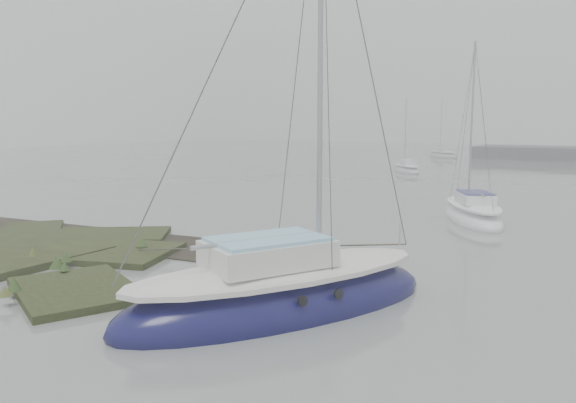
# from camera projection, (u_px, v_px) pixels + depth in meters

# --- Properties ---
(ground) EXTENTS (160.00, 160.00, 0.00)m
(ground) POSITION_uv_depth(u_px,v_px,m) (433.00, 181.00, 39.52)
(ground) COLOR slate
(ground) RESTS_ON ground
(sailboat_main) EXTENTS (5.76, 7.83, 10.66)m
(sailboat_main) POSITION_uv_depth(u_px,v_px,m) (281.00, 296.00, 12.13)
(sailboat_main) COLOR #0D0D3C
(sailboat_main) RESTS_ON ground
(sailboat_white) EXTENTS (4.34, 5.89, 8.02)m
(sailboat_white) POSITION_uv_depth(u_px,v_px,m) (473.00, 215.00, 23.43)
(sailboat_white) COLOR white
(sailboat_white) RESTS_ON ground
(sailboat_far_a) EXTENTS (4.07, 4.74, 6.70)m
(sailboat_far_a) POSITION_uv_depth(u_px,v_px,m) (407.00, 170.00, 47.14)
(sailboat_far_a) COLOR #AFB3B9
(sailboat_far_a) RESTS_ON ground
(sailboat_far_c) EXTENTS (5.23, 5.21, 7.84)m
(sailboat_far_c) POSITION_uv_depth(u_px,v_px,m) (443.00, 155.00, 67.84)
(sailboat_far_c) COLOR #9DA3A6
(sailboat_far_c) RESTS_ON ground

